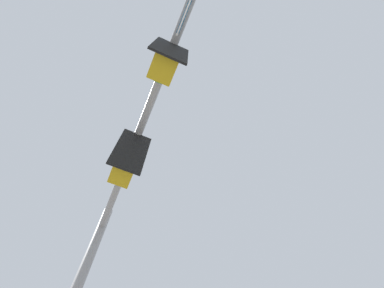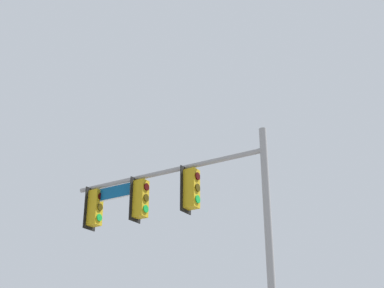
# 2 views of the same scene
# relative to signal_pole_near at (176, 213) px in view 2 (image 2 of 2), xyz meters

# --- Properties ---
(signal_pole_near) EXTENTS (6.32, 1.24, 7.28)m
(signal_pole_near) POSITION_rel_signal_pole_near_xyz_m (0.00, 0.00, 0.00)
(signal_pole_near) COLOR gray
(signal_pole_near) RESTS_ON ground_plane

